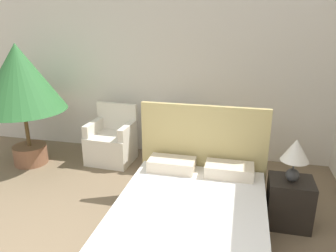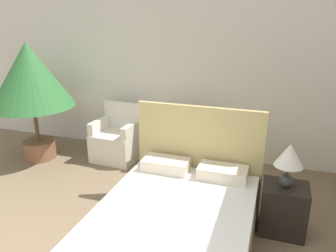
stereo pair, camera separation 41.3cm
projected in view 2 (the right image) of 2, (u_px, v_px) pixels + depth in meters
The scene contains 7 objects.
wall_back at pixel (169, 69), 5.34m from camera, with size 10.00×0.06×2.90m.
bed at pixel (173, 230), 3.20m from camera, with size 1.54×2.20×1.28m.
armchair_near_window_left at pixel (117, 142), 5.39m from camera, with size 0.73×0.65×0.91m.
armchair_near_window_right at pixel (175, 150), 5.08m from camera, with size 0.75×0.67×0.91m.
potted_palm at pixel (30, 79), 5.09m from camera, with size 1.31×1.31×1.90m.
nightstand at pixel (283, 209), 3.56m from camera, with size 0.48×0.40×0.56m.
table_lamp at pixel (289, 158), 3.35m from camera, with size 0.30×0.30×0.49m.
Camera 2 is at (1.70, -1.23, 2.28)m, focal length 35.00 mm.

